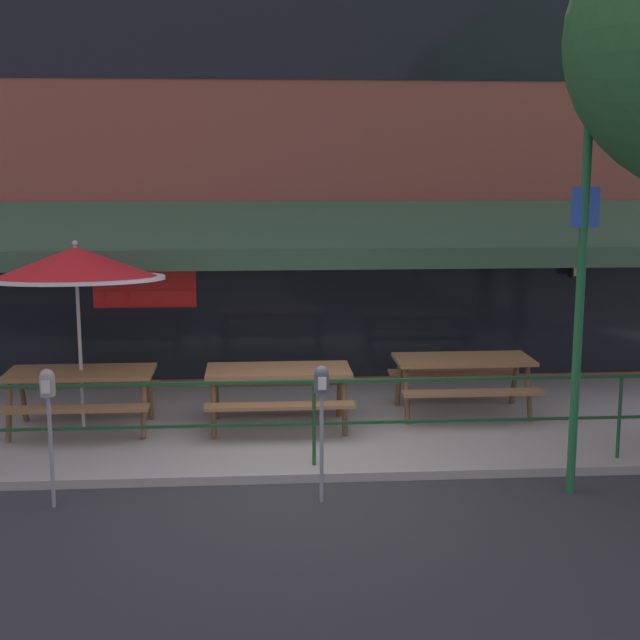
{
  "coord_description": "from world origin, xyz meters",
  "views": [
    {
      "loc": [
        -0.61,
        -9.11,
        3.41
      ],
      "look_at": [
        0.16,
        1.6,
        1.5
      ],
      "focal_mm": 50.0,
      "sensor_mm": 36.0,
      "label": 1
    }
  ],
  "objects": [
    {
      "name": "ground_plane",
      "position": [
        0.0,
        0.0,
        0.0
      ],
      "size": [
        120.0,
        120.0,
        0.0
      ],
      "primitive_type": "plane",
      "color": "#2D2D30"
    },
    {
      "name": "parking_meter_near",
      "position": [
        -2.67,
        -0.49,
        1.15
      ],
      "size": [
        0.15,
        0.16,
        1.42
      ],
      "color": "gray",
      "rests_on": "ground"
    },
    {
      "name": "patio_deck",
      "position": [
        0.0,
        2.0,
        0.05
      ],
      "size": [
        15.0,
        4.0,
        0.1
      ],
      "primitive_type": "cube",
      "color": "#9E998E",
      "rests_on": "ground"
    },
    {
      "name": "patio_railing",
      "position": [
        0.0,
        0.3,
        0.8
      ],
      "size": [
        13.84,
        0.04,
        0.97
      ],
      "color": "#194723",
      "rests_on": "patio_deck"
    },
    {
      "name": "patio_umbrella_left",
      "position": [
        -2.8,
        1.85,
        2.18
      ],
      "size": [
        2.14,
        2.14,
        2.38
      ],
      "color": "#B7B2A8",
      "rests_on": "patio_deck"
    },
    {
      "name": "restaurant_building",
      "position": [
        0.0,
        4.22,
        3.74
      ],
      "size": [
        15.0,
        1.6,
        7.52
      ],
      "color": "brown",
      "rests_on": "ground"
    },
    {
      "name": "street_sign_pole",
      "position": [
        2.64,
        -0.45,
        2.12
      ],
      "size": [
        0.28,
        0.09,
        4.12
      ],
      "color": "#1E6033",
      "rests_on": "ground"
    },
    {
      "name": "parking_meter_far",
      "position": [
        0.02,
        -0.55,
        1.15
      ],
      "size": [
        0.15,
        0.16,
        1.42
      ],
      "color": "gray",
      "rests_on": "ground"
    },
    {
      "name": "picnic_table_right",
      "position": [
        2.1,
        2.2,
        0.71
      ],
      "size": [
        1.8,
        1.42,
        0.76
      ],
      "color": "brown",
      "rests_on": "patio_deck"
    },
    {
      "name": "picnic_table_centre",
      "position": [
        -0.35,
        1.75,
        0.71
      ],
      "size": [
        1.8,
        1.42,
        0.76
      ],
      "color": "brown",
      "rests_on": "patio_deck"
    },
    {
      "name": "picnic_table_left",
      "position": [
        -2.8,
        1.79,
        0.71
      ],
      "size": [
        1.8,
        1.42,
        0.76
      ],
      "color": "brown",
      "rests_on": "patio_deck"
    }
  ]
}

